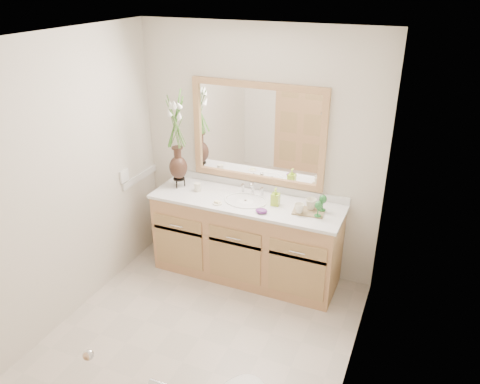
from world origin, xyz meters
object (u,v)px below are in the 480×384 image
at_px(flower_vase, 176,130).
at_px(tumbler, 198,187).
at_px(tray, 309,212).
at_px(soap_bottle, 275,197).

xyz_separation_m(flower_vase, tumbler, (0.22, -0.02, -0.54)).
xyz_separation_m(flower_vase, tray, (1.34, -0.04, -0.58)).
bearing_deg(flower_vase, soap_bottle, -0.60).
distance_m(soap_bottle, tray, 0.33).
bearing_deg(flower_vase, tumbler, -6.45).
bearing_deg(tray, tumbler, 173.75).
bearing_deg(tumbler, flower_vase, 173.55).
relative_size(flower_vase, tumbler, 10.31).
height_order(tumbler, soap_bottle, soap_bottle).
height_order(flower_vase, soap_bottle, flower_vase).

